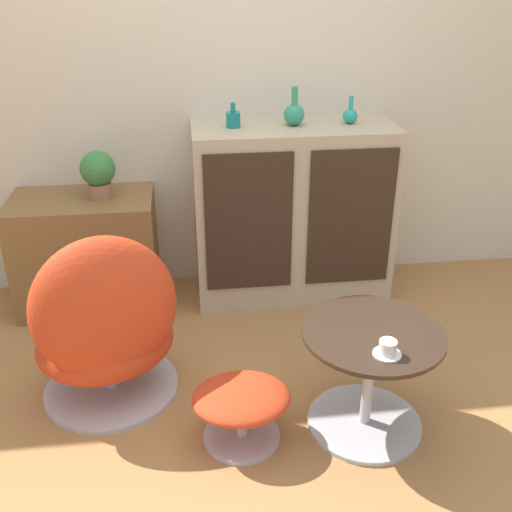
# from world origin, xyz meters

# --- Properties ---
(ground_plane) EXTENTS (12.00, 12.00, 0.00)m
(ground_plane) POSITION_xyz_m (0.00, 0.00, 0.00)
(ground_plane) COLOR #A87542
(wall_back) EXTENTS (6.40, 0.06, 2.60)m
(wall_back) POSITION_xyz_m (0.00, 1.38, 1.30)
(wall_back) COLOR beige
(wall_back) RESTS_ON ground_plane
(sideboard) EXTENTS (1.05, 0.46, 0.96)m
(sideboard) POSITION_xyz_m (0.34, 1.12, 0.48)
(sideboard) COLOR tan
(sideboard) RESTS_ON ground_plane
(tv_console) EXTENTS (0.73, 0.45, 0.61)m
(tv_console) POSITION_xyz_m (-0.77, 1.13, 0.31)
(tv_console) COLOR brown
(tv_console) RESTS_ON ground_plane
(egg_chair) EXTENTS (0.71, 0.67, 0.79)m
(egg_chair) POSITION_xyz_m (-0.58, 0.29, 0.35)
(egg_chair) COLOR #B7B7BC
(egg_chair) RESTS_ON ground_plane
(ottoman) EXTENTS (0.38, 0.33, 0.25)m
(ottoman) POSITION_xyz_m (-0.05, -0.03, 0.17)
(ottoman) COLOR #B7B7BC
(ottoman) RESTS_ON ground_plane
(coffee_table) EXTENTS (0.54, 0.54, 0.46)m
(coffee_table) POSITION_xyz_m (0.45, -0.02, 0.25)
(coffee_table) COLOR #B7B7BC
(coffee_table) RESTS_ON ground_plane
(vase_leftmost) EXTENTS (0.07, 0.07, 0.12)m
(vase_leftmost) POSITION_xyz_m (0.03, 1.12, 1.00)
(vase_leftmost) COLOR #147A75
(vase_leftmost) RESTS_ON sideboard
(vase_inner_left) EXTENTS (0.11, 0.11, 0.19)m
(vase_inner_left) POSITION_xyz_m (0.34, 1.12, 1.02)
(vase_inner_left) COLOR #2D8E6B
(vase_inner_left) RESTS_ON sideboard
(vase_inner_right) EXTENTS (0.08, 0.08, 0.14)m
(vase_inner_right) POSITION_xyz_m (0.63, 1.12, 1.00)
(vase_inner_right) COLOR teal
(vase_inner_right) RESTS_ON sideboard
(potted_plant) EXTENTS (0.18, 0.18, 0.24)m
(potted_plant) POSITION_xyz_m (-0.66, 1.13, 0.75)
(potted_plant) COLOR #996B4C
(potted_plant) RESTS_ON tv_console
(teacup) EXTENTS (0.10, 0.10, 0.06)m
(teacup) POSITION_xyz_m (0.45, -0.17, 0.48)
(teacup) COLOR white
(teacup) RESTS_ON coffee_table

